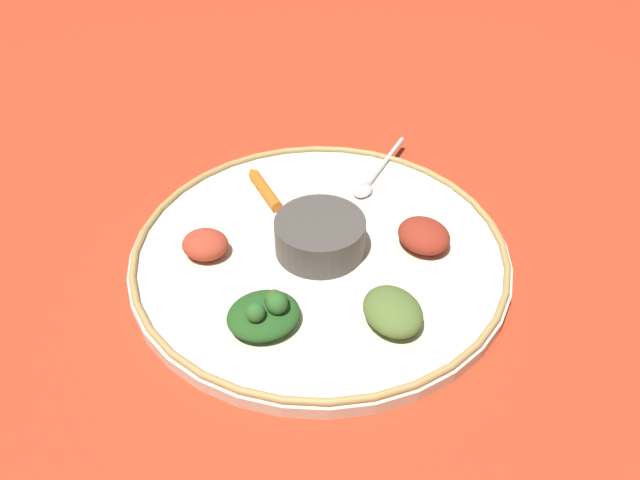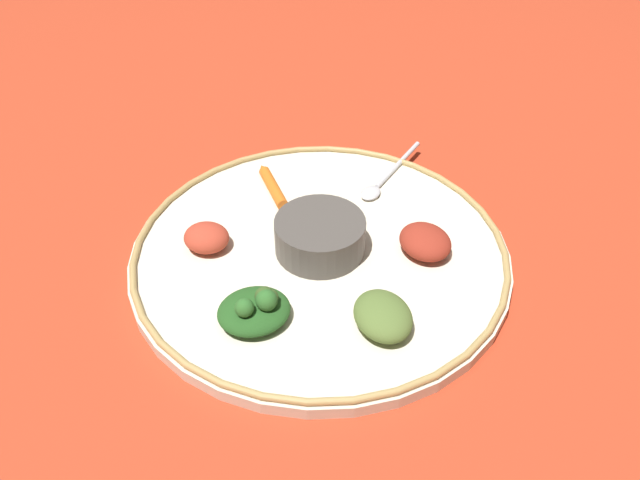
# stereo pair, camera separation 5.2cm
# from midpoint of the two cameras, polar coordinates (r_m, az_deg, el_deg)

# --- Properties ---
(ground_plane) EXTENTS (2.40, 2.40, 0.00)m
(ground_plane) POSITION_cam_midpoint_polar(r_m,az_deg,el_deg) (0.77, 1.94, -1.77)
(ground_plane) COLOR #B7381E
(platter) EXTENTS (0.45, 0.45, 0.02)m
(platter) POSITION_cam_midpoint_polar(r_m,az_deg,el_deg) (0.77, 1.95, -1.35)
(platter) COLOR beige
(platter) RESTS_ON ground_plane
(platter_rim) EXTENTS (0.45, 0.45, 0.01)m
(platter_rim) POSITION_cam_midpoint_polar(r_m,az_deg,el_deg) (0.76, 1.97, -0.75)
(platter_rim) COLOR tan
(platter_rim) RESTS_ON platter
(center_bowl) EXTENTS (0.11, 0.11, 0.04)m
(center_bowl) POSITION_cam_midpoint_polar(r_m,az_deg,el_deg) (0.75, 2.00, 0.43)
(center_bowl) COLOR #4C4742
(center_bowl) RESTS_ON platter
(spoon) EXTENTS (0.15, 0.09, 0.01)m
(spoon) POSITION_cam_midpoint_polar(r_m,az_deg,el_deg) (0.88, 7.47, 5.40)
(spoon) COLOR silver
(spoon) RESTS_ON platter
(greens_pile) EXTENTS (0.09, 0.08, 0.04)m
(greens_pile) POSITION_cam_midpoint_polar(r_m,az_deg,el_deg) (0.67, -3.61, -6.29)
(greens_pile) COLOR #23511E
(greens_pile) RESTS_ON platter
(carrot_near_spoon) EXTENTS (0.03, 0.10, 0.01)m
(carrot_near_spoon) POSITION_cam_midpoint_polar(r_m,az_deg,el_deg) (0.85, -2.61, 4.92)
(carrot_near_spoon) COLOR orange
(carrot_near_spoon) RESTS_ON platter
(mound_collards) EXTENTS (0.07, 0.08, 0.03)m
(mound_collards) POSITION_cam_midpoint_polar(r_m,az_deg,el_deg) (0.67, 7.93, -6.85)
(mound_collards) COLOR #567033
(mound_collards) RESTS_ON platter
(mound_beet) EXTENTS (0.06, 0.07, 0.03)m
(mound_beet) POSITION_cam_midpoint_polar(r_m,az_deg,el_deg) (0.76, 11.39, -0.20)
(mound_beet) COLOR maroon
(mound_beet) RESTS_ON platter
(mound_berbere_red) EXTENTS (0.07, 0.07, 0.03)m
(mound_berbere_red) POSITION_cam_midpoint_polar(r_m,az_deg,el_deg) (0.76, -8.26, 0.16)
(mound_berbere_red) COLOR #B73D28
(mound_berbere_red) RESTS_ON platter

